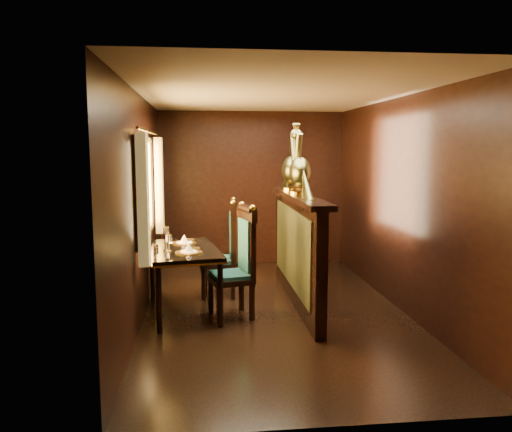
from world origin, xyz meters
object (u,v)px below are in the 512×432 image
object	(u,v)px
chair_right	(228,245)
peacock_right	(292,158)
dining_table	(183,254)
chair_left	(241,258)
peacock_left	(300,159)

from	to	relation	value
chair_right	peacock_right	distance (m)	1.40
dining_table	chair_right	bearing A→B (deg)	40.52
chair_left	peacock_right	distance (m)	1.54
chair_left	chair_right	world-z (taller)	chair_left
chair_right	peacock_left	distance (m)	1.50
dining_table	chair_right	xyz separation A→B (m)	(0.55, 0.64, -0.03)
peacock_left	chair_right	bearing A→B (deg)	146.61
chair_left	peacock_left	size ratio (longest dim) A/B	1.54
dining_table	chair_left	distance (m)	0.68
dining_table	peacock_right	bearing A→B (deg)	15.74
chair_left	peacock_left	world-z (taller)	peacock_left
peacock_right	chair_right	bearing A→B (deg)	179.11
dining_table	peacock_right	world-z (taller)	peacock_right
peacock_left	peacock_right	xyz separation A→B (m)	(0.00, 0.53, 0.00)
chair_right	peacock_left	xyz separation A→B (m)	(0.83, -0.55, 1.12)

